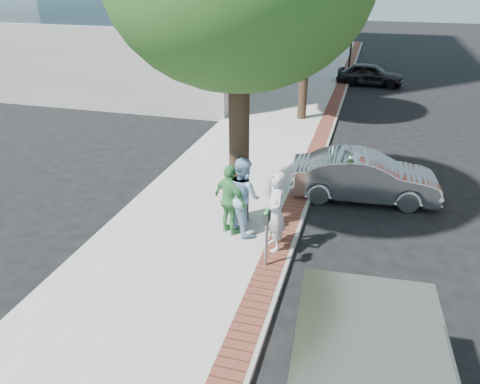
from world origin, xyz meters
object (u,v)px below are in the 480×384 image
(person_gray, at_px, (275,212))
(sedan_silver, at_px, (364,177))
(bg_car, at_px, (370,74))
(person_officer, at_px, (243,196))
(person_green, at_px, (230,200))
(parking_meter, at_px, (267,226))

(person_gray, height_order, sedan_silver, person_gray)
(bg_car, bearing_deg, person_officer, 175.93)
(person_gray, distance_m, bg_car, 19.68)
(person_gray, xyz_separation_m, person_green, (-1.25, 0.43, -0.07))
(parking_meter, relative_size, person_officer, 0.72)
(person_gray, bearing_deg, bg_car, 148.00)
(person_officer, height_order, bg_car, person_officer)
(parking_meter, distance_m, sedan_silver, 4.98)
(sedan_silver, distance_m, bg_car, 15.86)
(person_gray, relative_size, sedan_silver, 0.46)
(parking_meter, distance_m, person_officer, 1.67)
(person_gray, distance_m, person_officer, 1.13)
(bg_car, bearing_deg, parking_meter, 179.06)
(parking_meter, xyz_separation_m, bg_car, (1.68, 20.39, -0.54))
(parking_meter, bearing_deg, bg_car, 85.28)
(parking_meter, bearing_deg, sedan_silver, 66.28)
(person_officer, relative_size, bg_car, 0.53)
(sedan_silver, bearing_deg, parking_meter, 151.21)
(person_green, bearing_deg, sedan_silver, -101.97)
(person_officer, distance_m, bg_car, 19.20)
(person_green, relative_size, sedan_silver, 0.43)
(parking_meter, bearing_deg, person_gray, 87.89)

